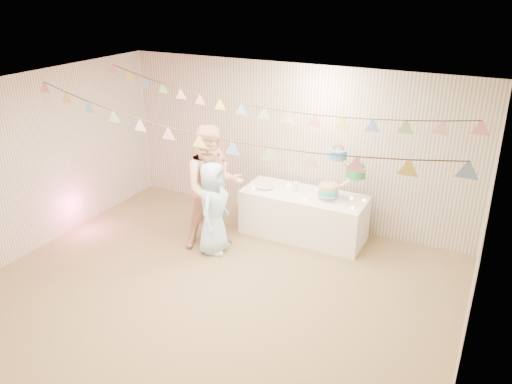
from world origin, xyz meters
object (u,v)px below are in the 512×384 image
at_px(person_adult_a, 212,182).
at_px(table, 303,215).
at_px(cake_stand, 341,172).
at_px(person_child, 213,208).
at_px(person_adult_b, 213,188).

bearing_deg(person_adult_a, table, -50.75).
height_order(cake_stand, person_child, cake_stand).
bearing_deg(person_child, person_adult_b, 21.06).
height_order(table, person_child, person_child).
bearing_deg(person_adult_a, cake_stand, -55.20).
xyz_separation_m(person_adult_a, person_child, (0.33, -0.52, -0.16)).
xyz_separation_m(person_adult_a, person_adult_b, (0.24, -0.36, 0.08)).
bearing_deg(person_adult_a, person_child, -129.39).
relative_size(person_adult_a, person_adult_b, 0.92).
height_order(person_adult_b, person_child, person_adult_b).
xyz_separation_m(table, person_adult_b, (-1.10, -0.88, 0.58)).
bearing_deg(person_child, table, -52.85).
bearing_deg(person_adult_b, person_adult_a, 79.67).
distance_m(person_adult_a, person_child, 0.64).
xyz_separation_m(cake_stand, person_adult_b, (-1.65, -0.93, -0.21)).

